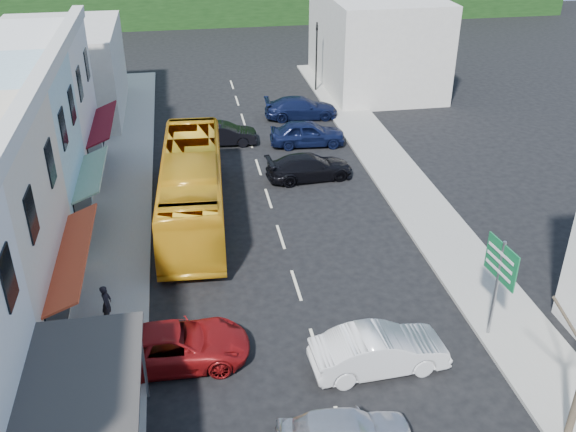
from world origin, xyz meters
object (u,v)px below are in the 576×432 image
(bus, at_px, (193,189))
(traffic_signal, at_px, (316,58))
(car_white, at_px, (379,352))
(direction_sign, at_px, (496,291))
(pedestrian_left, at_px, (106,301))
(car_red, at_px, (175,346))

(bus, distance_m, traffic_signal, 21.10)
(car_white, relative_size, direction_sign, 1.08)
(pedestrian_left, xyz_separation_m, direction_sign, (13.87, -3.20, 1.04))
(car_white, distance_m, pedestrian_left, 10.25)
(traffic_signal, bearing_deg, car_white, 92.68)
(car_red, xyz_separation_m, pedestrian_left, (-2.47, 2.64, 0.30))
(bus, relative_size, direction_sign, 2.85)
(car_white, distance_m, car_red, 7.05)
(car_white, bearing_deg, pedestrian_left, 62.70)
(direction_sign, bearing_deg, traffic_signal, 84.41)
(traffic_signal, bearing_deg, car_red, 79.60)
(pedestrian_left, bearing_deg, direction_sign, -92.63)
(bus, bearing_deg, traffic_signal, 64.71)
(pedestrian_left, distance_m, direction_sign, 14.27)
(bus, height_order, direction_sign, direction_sign)
(car_white, xyz_separation_m, direction_sign, (4.52, 0.97, 1.34))
(bus, xyz_separation_m, pedestrian_left, (-3.58, -7.81, -0.55))
(bus, distance_m, direction_sign, 15.08)
(traffic_signal, bearing_deg, bus, 72.15)
(pedestrian_left, bearing_deg, traffic_signal, -17.05)
(direction_sign, bearing_deg, car_white, -173.87)
(car_white, bearing_deg, direction_sign, -81.10)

